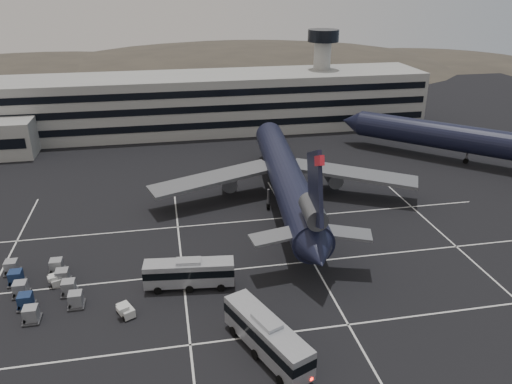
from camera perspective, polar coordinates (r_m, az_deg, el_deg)
ground at (r=65.11m, az=-2.79°, el=-10.78°), size 260.00×260.00×0.00m
lane_markings at (r=65.82m, az=-2.05°, el=-10.34°), size 90.00×55.62×0.01m
terminal at (r=128.05m, az=-8.87°, el=9.82°), size 125.00×26.00×24.00m
hills at (r=229.97m, az=-4.47°, el=11.23°), size 352.00×180.00×44.00m
trijet_main at (r=84.85m, az=3.47°, el=1.75°), size 47.24×57.70×18.08m
trijet_far at (r=113.24m, az=23.71°, el=5.51°), size 45.39×43.87×18.08m
bus_near at (r=53.78m, az=1.24°, el=-16.01°), size 7.56×12.74×4.45m
bus_far at (r=64.42m, az=-7.64°, el=-9.06°), size 11.58×3.87×4.01m
tug_a at (r=70.15m, az=-21.95°, el=-9.30°), size 2.06×2.56×1.44m
tug_b at (r=61.80m, az=-14.63°, el=-12.95°), size 2.44×2.86×1.59m
uld_cluster at (r=69.10m, az=-23.36°, el=-9.82°), size 12.05×13.98×1.87m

